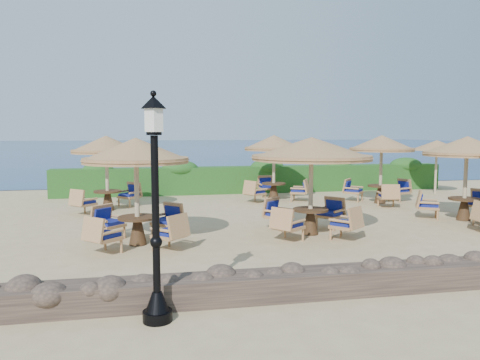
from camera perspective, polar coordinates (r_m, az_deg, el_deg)
ground at (r=14.72m, az=8.48°, el=-5.08°), size 120.00×120.00×0.00m
sea at (r=83.79m, az=-7.86°, el=4.02°), size 160.00×160.00×0.00m
hedge at (r=21.48m, az=2.04°, el=0.08°), size 18.00×0.90×1.20m
stone_wall at (r=9.24m, az=21.76°, el=-10.74°), size 15.00×0.65×0.44m
lamp_post at (r=6.92m, az=-10.24°, el=-4.61°), size 0.44×0.44×3.31m
extra_parasol at (r=22.69m, az=22.88°, el=3.90°), size 2.30×2.30×2.41m
cafe_set_0 at (r=11.72m, az=-12.52°, el=0.75°), size 2.61×2.61×2.65m
cafe_set_1 at (r=12.73m, az=8.68°, el=1.94°), size 3.26×3.26×2.65m
cafe_set_3 at (r=17.11m, az=-15.97°, el=2.80°), size 2.42×2.54×2.65m
cafe_set_4 at (r=18.99m, az=4.15°, el=2.95°), size 2.77×2.61×2.65m
cafe_set_5 at (r=18.94m, az=16.84°, el=2.77°), size 2.71×2.69×2.65m
cafe_set_6 at (r=16.24m, az=25.87°, el=2.08°), size 2.77×2.73×2.65m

